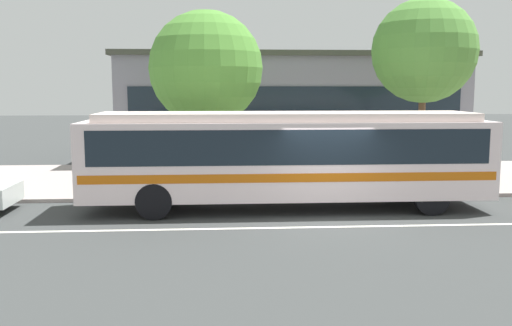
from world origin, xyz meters
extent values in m
plane|color=#393C3C|center=(0.00, 0.00, 0.00)|extent=(120.00, 120.00, 0.00)
cube|color=#A39692|center=(0.00, 6.81, 0.06)|extent=(60.00, 8.00, 0.12)
cube|color=silver|center=(0.00, -0.80, 0.00)|extent=(56.00, 0.16, 0.01)
cube|color=silver|center=(-1.00, 1.46, 1.53)|extent=(11.79, 2.49, 2.20)
cube|color=white|center=(-1.00, 1.46, 2.75)|extent=(10.85, 2.19, 0.24)
cube|color=#19232D|center=(-1.00, 1.46, 1.97)|extent=(11.08, 2.51, 0.97)
cube|color=#CB610F|center=(-1.00, 1.46, 1.13)|extent=(11.56, 2.51, 0.24)
cube|color=#19232D|center=(4.84, 1.48, 1.97)|extent=(0.13, 2.15, 1.06)
cylinder|color=black|center=(3.00, 2.55, 0.50)|extent=(1.00, 0.28, 1.00)
cylinder|color=black|center=(3.01, 0.40, 0.50)|extent=(1.00, 0.28, 1.00)
cylinder|color=black|center=(-4.77, 2.52, 0.50)|extent=(1.00, 0.28, 1.00)
cylinder|color=black|center=(-4.76, 0.36, 0.50)|extent=(1.00, 0.28, 1.00)
cylinder|color=navy|center=(1.07, 4.08, 0.58)|extent=(0.14, 0.14, 0.91)
cylinder|color=navy|center=(0.93, 4.15, 0.58)|extent=(0.14, 0.14, 0.91)
cylinder|color=#A4509D|center=(1.00, 4.12, 1.32)|extent=(0.46, 0.46, 0.58)
sphere|color=#D8AA7F|center=(1.00, 4.12, 1.72)|extent=(0.22, 0.22, 0.22)
cylinder|color=navy|center=(0.69, 4.37, 0.54)|extent=(0.14, 0.14, 0.85)
cylinder|color=navy|center=(0.85, 4.39, 0.54)|extent=(0.14, 0.14, 0.85)
cylinder|color=#9F559D|center=(0.77, 4.38, 1.27)|extent=(0.38, 0.38, 0.61)
sphere|color=tan|center=(0.77, 4.38, 1.69)|extent=(0.23, 0.23, 0.23)
cylinder|color=gray|center=(3.69, 3.55, 1.40)|extent=(0.08, 0.08, 2.57)
cube|color=yellow|center=(3.69, 3.55, 2.49)|extent=(0.08, 0.44, 0.56)
cylinder|color=brown|center=(-3.43, 6.03, 1.48)|extent=(0.35, 0.35, 2.71)
sphere|color=#519037|center=(-3.43, 6.03, 4.29)|extent=(4.17, 4.17, 4.17)
cylinder|color=brown|center=(4.64, 5.85, 1.85)|extent=(0.26, 0.26, 3.47)
sphere|color=#54913C|center=(4.64, 5.85, 4.94)|extent=(3.86, 3.86, 3.86)
cube|color=gray|center=(0.49, 13.88, 2.49)|extent=(16.11, 7.81, 4.98)
cube|color=#19232D|center=(0.49, 9.95, 2.74)|extent=(14.82, 0.04, 1.79)
cube|color=#404338|center=(0.49, 13.88, 5.10)|extent=(16.51, 8.21, 0.24)
camera|label=1|loc=(-2.96, -14.79, 3.58)|focal=39.33mm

